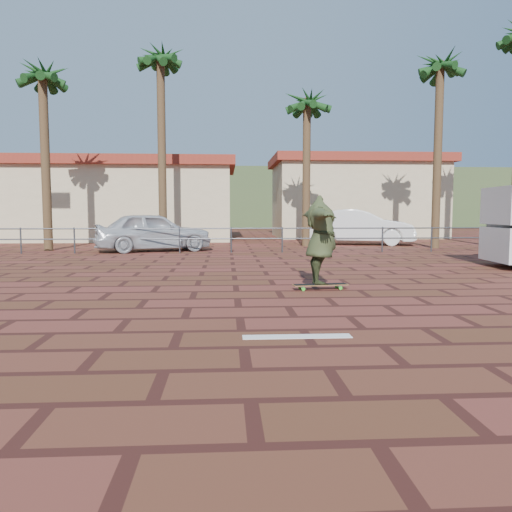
{
  "coord_description": "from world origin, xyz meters",
  "views": [
    {
      "loc": [
        -0.2,
        -7.43,
        1.6
      ],
      "look_at": [
        0.34,
        1.53,
        0.8
      ],
      "focal_mm": 35.0,
      "sensor_mm": 36.0,
      "label": 1
    }
  ],
  "objects": [
    {
      "name": "palm_left",
      "position": [
        -3.0,
        15.0,
        7.95
      ],
      "size": [
        2.4,
        2.4,
        9.45
      ],
      "color": "brown",
      "rests_on": "ground"
    },
    {
      "name": "building_east",
      "position": [
        8.0,
        24.0,
        2.54
      ],
      "size": [
        10.6,
        6.6,
        5.0
      ],
      "color": "beige",
      "rests_on": "ground"
    },
    {
      "name": "ground",
      "position": [
        0.0,
        0.0,
        0.0
      ],
      "size": [
        120.0,
        120.0,
        0.0
      ],
      "primitive_type": "plane",
      "color": "maroon",
      "rests_on": "ground"
    },
    {
      "name": "skateboarder",
      "position": [
        1.73,
        2.64,
        1.02
      ],
      "size": [
        0.7,
        2.26,
        1.82
      ],
      "primitive_type": "imported",
      "rotation": [
        0.0,
        0.0,
        1.61
      ],
      "color": "#353F22",
      "rests_on": "longboard"
    },
    {
      "name": "hill_back",
      "position": [
        -22.0,
        56.0,
        4.0
      ],
      "size": [
        35.0,
        14.0,
        8.0
      ],
      "primitive_type": "cube",
      "color": "#384C28",
      "rests_on": "ground"
    },
    {
      "name": "guardrail",
      "position": [
        0.0,
        12.0,
        0.68
      ],
      "size": [
        24.06,
        0.06,
        1.0
      ],
      "color": "#47494F",
      "rests_on": "ground"
    },
    {
      "name": "car_white",
      "position": [
        6.28,
        16.5,
        0.86
      ],
      "size": [
        5.5,
        3.13,
        1.72
      ],
      "primitive_type": "imported",
      "rotation": [
        0.0,
        0.0,
        1.3
      ],
      "color": "silver",
      "rests_on": "ground"
    },
    {
      "name": "palm_right",
      "position": [
        9.0,
        14.0,
        7.58
      ],
      "size": [
        2.4,
        2.4,
        9.05
      ],
      "color": "brown",
      "rests_on": "ground"
    },
    {
      "name": "building_west",
      "position": [
        -6.0,
        22.0,
        2.28
      ],
      "size": [
        12.6,
        7.6,
        4.5
      ],
      "color": "beige",
      "rests_on": "ground"
    },
    {
      "name": "longboard",
      "position": [
        1.73,
        2.64,
        0.09
      ],
      "size": [
        1.17,
        0.39,
        0.11
      ],
      "rotation": [
        0.0,
        0.0,
        0.13
      ],
      "color": "olive",
      "rests_on": "ground"
    },
    {
      "name": "palm_center",
      "position": [
        3.5,
        15.5,
        6.36
      ],
      "size": [
        2.4,
        2.4,
        7.75
      ],
      "color": "brown",
      "rests_on": "ground"
    },
    {
      "name": "palm_far_left",
      "position": [
        -7.5,
        13.5,
        6.83
      ],
      "size": [
        2.4,
        2.4,
        8.25
      ],
      "color": "brown",
      "rests_on": "ground"
    },
    {
      "name": "car_silver",
      "position": [
        -3.15,
        13.0,
        0.79
      ],
      "size": [
        4.99,
        3.17,
        1.58
      ],
      "primitive_type": "imported",
      "rotation": [
        0.0,
        0.0,
        1.87
      ],
      "color": "#B7BABF",
      "rests_on": "ground"
    },
    {
      "name": "paint_stripe",
      "position": [
        0.7,
        -1.2,
        0.0
      ],
      "size": [
        1.4,
        0.22,
        0.01
      ],
      "primitive_type": "cube",
      "color": "white",
      "rests_on": "ground"
    },
    {
      "name": "hill_front",
      "position": [
        0.0,
        50.0,
        3.0
      ],
      "size": [
        70.0,
        18.0,
        6.0
      ],
      "primitive_type": "cube",
      "color": "#384C28",
      "rests_on": "ground"
    }
  ]
}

